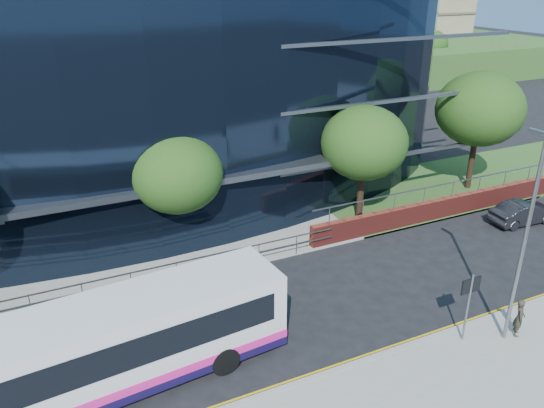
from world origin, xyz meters
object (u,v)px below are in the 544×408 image
tree_dist_f (431,45)px  pedestrian_b (519,317)px  city_bus (116,345)px  tree_dist_e (333,51)px  streetlight_east (525,236)px  tree_far_d (480,109)px  parked_car (523,213)px  tree_far_b (177,174)px  street_sign (470,294)px  tree_far_c (364,143)px

tree_dist_f → pedestrian_b: tree_dist_f is taller
tree_dist_f → city_bus: 62.42m
tree_dist_e → city_bus: size_ratio=0.55×
tree_dist_e → pedestrian_b: tree_dist_e is taller
tree_dist_f → streetlight_east: 55.74m
tree_far_d → parked_car: 6.92m
tree_far_b → tree_dist_f: size_ratio=1.00×
tree_far_d → pedestrian_b: bearing=-127.6°
tree_far_b → pedestrian_b: bearing=-50.8°
tree_far_b → street_sign: bearing=-55.9°
street_sign → tree_far_d: bearing=45.2°
street_sign → tree_far_c: size_ratio=0.43×
tree_dist_e → tree_dist_f: bearing=7.1°
tree_far_c → tree_dist_f: size_ratio=1.08×
tree_dist_f → parked_car: 44.89m
street_sign → tree_dist_f: size_ratio=0.46×
tree_dist_e → street_sign: bearing=-115.1°
tree_far_d → streetlight_east: size_ratio=0.93×
parked_car → pedestrian_b: pedestrian_b is taller
tree_far_b → pedestrian_b: size_ratio=3.96×
street_sign → city_bus: (-11.99, 3.17, -0.47)m
tree_far_c → city_bus: 16.53m
street_sign → tree_dist_e: (19.50, 41.59, 2.39)m
tree_far_d → tree_dist_e: bearing=75.1°
tree_dist_f → pedestrian_b: (-33.43, -44.24, -3.30)m
streetlight_east → city_bus: bearing=164.5°
tree_far_d → streetlight_east: bearing=-129.4°
tree_dist_e → pedestrian_b: size_ratio=4.27×
tree_far_c → street_sign: bearing=-103.3°
tree_dist_e → streetlight_east: streetlight_east is taller
tree_far_b → tree_far_c: (10.00, -0.50, 0.33)m
tree_dist_f → tree_far_d: bearing=-126.9°
city_bus → streetlight_east: bearing=-20.7°
tree_dist_f → street_sign: bearing=-129.2°
tree_dist_f → streetlight_east: size_ratio=0.76×
tree_far_c → parked_car: (8.02, -4.12, -3.90)m
street_sign → tree_dist_f: bearing=50.8°
street_sign → pedestrian_b: street_sign is taller
streetlight_east → pedestrian_b: size_ratio=5.24×
pedestrian_b → tree_dist_f: bearing=8.4°
tree_dist_f → parked_car: bearing=-123.9°
street_sign → tree_far_c: bearing=76.7°
tree_dist_e → parked_car: bearing=-104.3°
parked_car → pedestrian_b: size_ratio=2.54×
tree_far_c → pedestrian_b: tree_far_c is taller
tree_far_b → tree_dist_e: size_ratio=0.93×
tree_far_d → parked_car: bearing=-100.8°
parked_car → tree_dist_e: bearing=-10.9°
tree_far_b → pedestrian_b: 15.50m
street_sign → parked_car: (10.52, 6.46, -1.51)m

